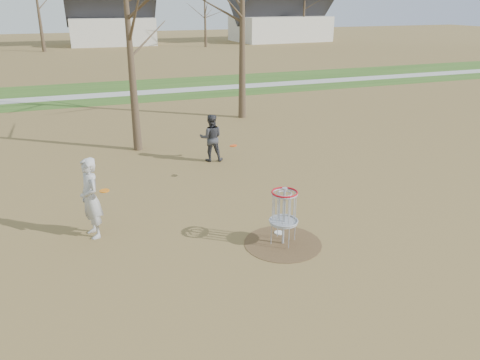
{
  "coord_description": "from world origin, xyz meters",
  "views": [
    {
      "loc": [
        -4.25,
        -8.62,
        5.27
      ],
      "look_at": [
        -0.5,
        1.5,
        1.1
      ],
      "focal_mm": 35.0,
      "sensor_mm": 36.0,
      "label": 1
    }
  ],
  "objects_px": {
    "player_standing": "(91,198)",
    "player_throwing": "(211,138)",
    "disc_golf_basket": "(284,207)",
    "disc_grounded": "(279,233)"
  },
  "relations": [
    {
      "from": "player_throwing",
      "to": "player_standing",
      "type": "bearing_deg",
      "value": 61.36
    },
    {
      "from": "player_standing",
      "to": "disc_grounded",
      "type": "bearing_deg",
      "value": 54.8
    },
    {
      "from": "player_standing",
      "to": "disc_grounded",
      "type": "height_order",
      "value": "player_standing"
    },
    {
      "from": "player_throwing",
      "to": "disc_grounded",
      "type": "bearing_deg",
      "value": 104.67
    },
    {
      "from": "player_throwing",
      "to": "disc_golf_basket",
      "type": "relative_size",
      "value": 1.22
    },
    {
      "from": "player_standing",
      "to": "disc_grounded",
      "type": "xyz_separation_m",
      "value": [
        4.18,
        -1.44,
        -0.95
      ]
    },
    {
      "from": "player_standing",
      "to": "disc_golf_basket",
      "type": "bearing_deg",
      "value": 48.39
    },
    {
      "from": "player_standing",
      "to": "disc_golf_basket",
      "type": "height_order",
      "value": "player_standing"
    },
    {
      "from": "player_standing",
      "to": "player_throwing",
      "type": "bearing_deg",
      "value": 119.63
    },
    {
      "from": "player_throwing",
      "to": "disc_golf_basket",
      "type": "xyz_separation_m",
      "value": [
        -0.22,
        -6.31,
        0.09
      ]
    }
  ]
}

